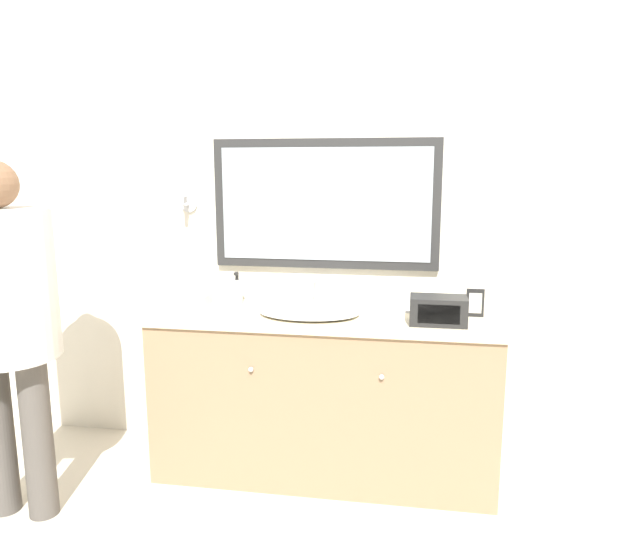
% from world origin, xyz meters
% --- Properties ---
extents(ground_plane, '(14.00, 14.00, 0.00)m').
position_xyz_m(ground_plane, '(0.00, 0.00, 0.00)').
color(ground_plane, beige).
extents(wall_back, '(8.00, 0.18, 2.55)m').
position_xyz_m(wall_back, '(-0.00, 0.61, 1.28)').
color(wall_back, silver).
rests_on(wall_back, ground_plane).
extents(vanity_counter, '(1.73, 0.55, 0.84)m').
position_xyz_m(vanity_counter, '(0.00, 0.31, 0.42)').
color(vanity_counter, '#937556').
rests_on(vanity_counter, ground_plane).
extents(sink_basin, '(0.50, 0.40, 0.16)m').
position_xyz_m(sink_basin, '(-0.07, 0.28, 0.86)').
color(sink_basin, white).
rests_on(sink_basin, vanity_counter).
extents(soap_bottle, '(0.05, 0.06, 0.17)m').
position_xyz_m(soap_bottle, '(-0.49, 0.45, 0.91)').
color(soap_bottle, beige).
rests_on(soap_bottle, vanity_counter).
extents(appliance_box, '(0.26, 0.16, 0.13)m').
position_xyz_m(appliance_box, '(0.55, 0.22, 0.91)').
color(appliance_box, black).
rests_on(appliance_box, vanity_counter).
extents(picture_frame, '(0.08, 0.01, 0.14)m').
position_xyz_m(picture_frame, '(0.73, 0.38, 0.91)').
color(picture_frame, black).
rests_on(picture_frame, vanity_counter).
extents(hand_towel_near_sink, '(0.15, 0.12, 0.05)m').
position_xyz_m(hand_towel_near_sink, '(-0.71, 0.42, 0.87)').
color(hand_towel_near_sink, '#A8B7C6').
rests_on(hand_towel_near_sink, vanity_counter).
extents(metal_tray, '(0.14, 0.10, 0.01)m').
position_xyz_m(metal_tray, '(0.42, 0.45, 0.85)').
color(metal_tray, silver).
rests_on(metal_tray, vanity_counter).
extents(person, '(0.43, 0.43, 1.59)m').
position_xyz_m(person, '(-1.30, -0.27, 0.97)').
color(person, '#514C47').
rests_on(person, ground_plane).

